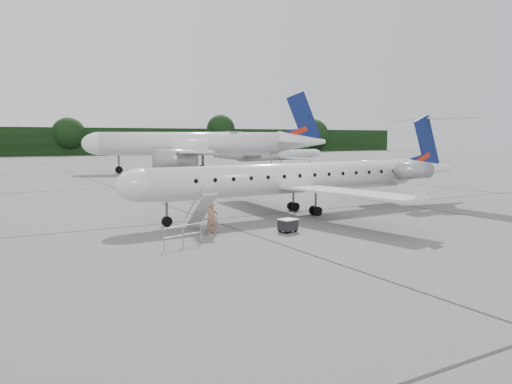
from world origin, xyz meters
TOP-DOWN VIEW (x-y plane):
  - ground at (0.00, 0.00)m, footprint 320.00×320.00m
  - treeline at (0.00, 130.00)m, footprint 260.00×4.00m
  - main_regional_jet at (1.09, 6.77)m, footprint 27.67×20.36m
  - airstair at (-6.77, 4.30)m, footprint 0.93×2.42m
  - passenger at (-6.73, 2.95)m, footprint 0.69×0.52m
  - safety_railing at (-9.16, 1.02)m, footprint 2.13×0.69m
  - baggage_cart at (-2.83, 1.50)m, footprint 1.06×0.94m
  - bg_narrowbody at (10.60, 47.07)m, footprint 39.55×34.48m
  - bg_regional_right at (28.11, 50.34)m, footprint 26.49×21.61m

SIDE VIEW (x-z plane):
  - ground at x=0.00m, z-range 0.00..0.00m
  - baggage_cart at x=-2.83m, z-range 0.00..0.79m
  - safety_railing at x=-9.16m, z-range 0.00..1.00m
  - passenger at x=-6.73m, z-range 0.00..1.70m
  - airstair at x=-6.77m, z-range 0.00..2.17m
  - bg_regional_right at x=28.11m, z-range 0.00..6.11m
  - main_regional_jet at x=1.09m, z-range 0.00..6.93m
  - treeline at x=0.00m, z-range 0.00..8.00m
  - bg_narrowbody at x=10.60m, z-range 0.00..11.85m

